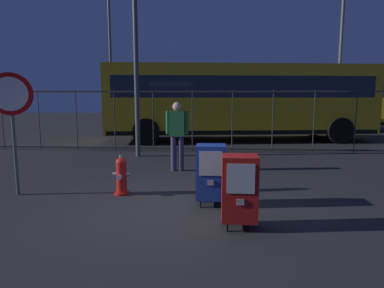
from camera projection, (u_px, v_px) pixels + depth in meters
ground_plane at (168, 210)px, 5.43m from camera, size 60.00×60.00×0.00m
fire_hydrant at (121, 176)px, 6.23m from camera, size 0.33×0.32×0.75m
newspaper_box_primary at (211, 172)px, 5.58m from camera, size 0.48×0.42×1.02m
newspaper_box_secondary at (239, 188)px, 4.60m from camera, size 0.48×0.42×1.02m
stop_sign at (11, 108)px, 6.02m from camera, size 0.71×0.31×2.23m
pedestrian at (177, 132)px, 8.12m from camera, size 0.55×0.22×1.67m
fence_barrier at (192, 121)px, 10.93m from camera, size 18.03×0.04×2.00m
bus_near at (239, 98)px, 13.68m from camera, size 10.74×3.86×3.00m
bus_far at (284, 98)px, 18.10m from camera, size 10.61×3.18×3.00m
street_light_near_left at (110, 37)px, 17.29m from camera, size 0.32×0.32×8.47m
street_light_far_left at (341, 43)px, 15.00m from camera, size 0.32×0.32×7.19m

